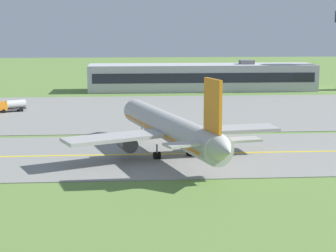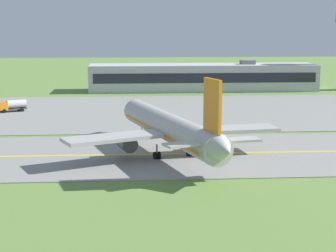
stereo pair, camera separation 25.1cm
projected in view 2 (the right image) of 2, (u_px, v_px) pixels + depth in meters
The scene contains 7 objects.
ground_plane at pixel (167, 155), 83.07m from camera, with size 500.00×500.00×0.00m, color olive.
taxiway_strip at pixel (167, 154), 83.06m from camera, with size 240.00×28.00×0.10m, color gray.
apron_pad at pixel (199, 111), 124.96m from camera, with size 140.00×52.00×0.10m, color gray.
taxiway_centreline at pixel (167, 154), 83.05m from camera, with size 220.00×0.60×0.01m, color yellow.
airplane_lead at pixel (170, 128), 81.68m from camera, with size 31.90×38.91×12.70m.
service_truck_baggage at pixel (12, 105), 123.18m from camera, with size 6.28×4.54×2.65m.
terminal_building at pixel (203, 77), 163.56m from camera, with size 66.05×12.84×8.84m.
Camera 2 is at (-5.40, -80.78, 19.10)m, focal length 59.62 mm.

